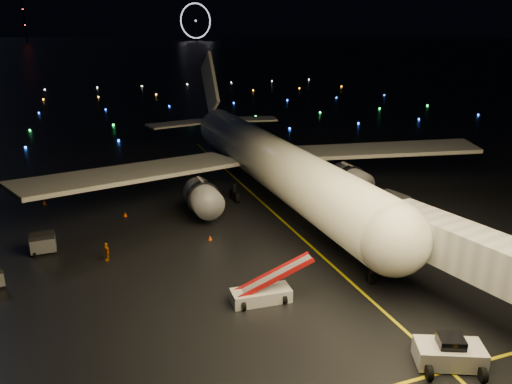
{
  "coord_description": "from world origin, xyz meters",
  "views": [
    {
      "loc": [
        -7.52,
        -29.66,
        19.7
      ],
      "look_at": [
        7.53,
        12.0,
        5.0
      ],
      "focal_mm": 35.0,
      "sensor_mm": 36.0,
      "label": 1
    }
  ],
  "objects_px": {
    "airliner": "(262,130)",
    "pushback_tug": "(450,351)",
    "belt_loader": "(261,282)",
    "baggage_cart_0": "(43,243)",
    "crew_c": "(107,252)"
  },
  "relations": [
    {
      "from": "pushback_tug",
      "to": "belt_loader",
      "type": "xyz_separation_m",
      "value": [
        -8.22,
        10.85,
        0.63
      ]
    },
    {
      "from": "crew_c",
      "to": "belt_loader",
      "type": "bearing_deg",
      "value": 24.63
    },
    {
      "from": "airliner",
      "to": "crew_c",
      "type": "xyz_separation_m",
      "value": [
        -19.43,
        -12.93,
        -7.2
      ]
    },
    {
      "from": "baggage_cart_0",
      "to": "crew_c",
      "type": "bearing_deg",
      "value": -35.29
    },
    {
      "from": "crew_c",
      "to": "baggage_cart_0",
      "type": "relative_size",
      "value": 0.77
    },
    {
      "from": "airliner",
      "to": "pushback_tug",
      "type": "relative_size",
      "value": 14.05
    },
    {
      "from": "crew_c",
      "to": "baggage_cart_0",
      "type": "xyz_separation_m",
      "value": [
        -5.35,
        3.58,
        0.09
      ]
    },
    {
      "from": "airliner",
      "to": "pushback_tug",
      "type": "height_order",
      "value": "airliner"
    },
    {
      "from": "airliner",
      "to": "belt_loader",
      "type": "relative_size",
      "value": 8.66
    },
    {
      "from": "airliner",
      "to": "baggage_cart_0",
      "type": "distance_m",
      "value": 27.42
    },
    {
      "from": "pushback_tug",
      "to": "belt_loader",
      "type": "relative_size",
      "value": 0.62
    },
    {
      "from": "belt_loader",
      "to": "baggage_cart_0",
      "type": "xyz_separation_m",
      "value": [
        -15.76,
        14.77,
        -0.66
      ]
    },
    {
      "from": "airliner",
      "to": "crew_c",
      "type": "bearing_deg",
      "value": -147.02
    },
    {
      "from": "pushback_tug",
      "to": "baggage_cart_0",
      "type": "height_order",
      "value": "pushback_tug"
    },
    {
      "from": "airliner",
      "to": "crew_c",
      "type": "relative_size",
      "value": 33.92
    }
  ]
}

